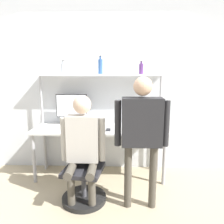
% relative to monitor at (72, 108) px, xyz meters
% --- Properties ---
extents(ground_plane, '(12.00, 12.00, 0.00)m').
position_rel_monitor_xyz_m(ground_plane, '(0.45, -0.49, -1.06)').
color(ground_plane, tan).
extents(wall_back, '(8.00, 0.06, 2.70)m').
position_rel_monitor_xyz_m(wall_back, '(0.45, 0.18, 0.29)').
color(wall_back, silver).
rests_on(wall_back, ground_plane).
extents(desk, '(2.01, 0.62, 0.77)m').
position_rel_monitor_xyz_m(desk, '(0.45, -0.16, -0.36)').
color(desk, silver).
rests_on(desk, ground_plane).
extents(shelf_unit, '(1.91, 0.24, 1.58)m').
position_rel_monitor_xyz_m(shelf_unit, '(0.45, 0.02, 0.30)').
color(shelf_unit, white).
rests_on(shelf_unit, ground_plane).
extents(monitor, '(0.49, 0.17, 0.50)m').
position_rel_monitor_xyz_m(monitor, '(0.00, 0.00, 0.00)').
color(monitor, black).
rests_on(monitor, desk).
extents(laptop, '(0.29, 0.22, 0.21)m').
position_rel_monitor_xyz_m(laptop, '(0.32, -0.27, -0.23)').
color(laptop, '#BCBCC1').
rests_on(laptop, desk).
extents(cell_phone, '(0.07, 0.15, 0.01)m').
position_rel_monitor_xyz_m(cell_phone, '(0.59, -0.26, -0.28)').
color(cell_phone, black).
rests_on(cell_phone, desk).
extents(office_chair, '(0.56, 0.56, 0.90)m').
position_rel_monitor_xyz_m(office_chair, '(0.32, -0.81, -0.78)').
color(office_chair, black).
rests_on(office_chair, ground_plane).
extents(person_seated, '(0.55, 0.47, 1.35)m').
position_rel_monitor_xyz_m(person_seated, '(0.31, -0.86, -0.26)').
color(person_seated, '#4C473D').
rests_on(person_seated, ground_plane).
extents(person_standing, '(0.62, 0.21, 1.58)m').
position_rel_monitor_xyz_m(person_standing, '(1.01, -0.94, -0.05)').
color(person_standing, '#4C473D').
rests_on(person_standing, ground_plane).
extents(bottle_blue, '(0.07, 0.07, 0.27)m').
position_rel_monitor_xyz_m(bottle_blue, '(0.46, 0.02, 0.64)').
color(bottle_blue, '#335999').
rests_on(bottle_blue, shelf_unit).
extents(bottle_purple, '(0.07, 0.07, 0.19)m').
position_rel_monitor_xyz_m(bottle_purple, '(1.08, 0.02, 0.60)').
color(bottle_purple, '#593372').
rests_on(bottle_purple, shelf_unit).
extents(bottle_clear, '(0.08, 0.08, 0.21)m').
position_rel_monitor_xyz_m(bottle_clear, '(-0.10, 0.02, 0.61)').
color(bottle_clear, silver).
rests_on(bottle_clear, shelf_unit).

